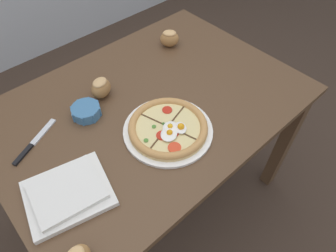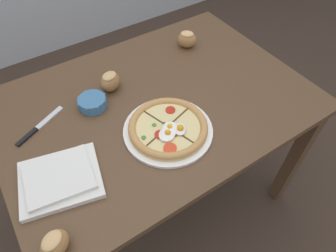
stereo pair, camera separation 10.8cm
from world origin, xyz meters
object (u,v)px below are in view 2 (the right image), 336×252
dining_table (156,118)px  knife_main (40,126)px  pizza (168,128)px  ramekin_bowl (92,102)px  bread_piece_near (54,244)px  napkin_folded (60,178)px  bread_piece_mid (187,39)px  bread_piece_far (110,81)px

dining_table → knife_main: bearing=165.2°
pizza → ramekin_bowl: size_ratio=2.83×
ramekin_bowl → knife_main: ramekin_bowl is taller
knife_main → bread_piece_near: bearing=-127.9°
napkin_folded → bread_piece_mid: 0.86m
knife_main → bread_piece_mid: bearing=-17.3°
ramekin_bowl → bread_piece_mid: 0.56m
ramekin_bowl → napkin_folded: (-0.23, -0.26, -0.01)m
napkin_folded → bread_piece_mid: bread_piece_mid is taller
dining_table → ramekin_bowl: 0.28m
dining_table → bread_piece_mid: bread_piece_mid is taller
napkin_folded → bread_piece_near: size_ratio=2.79×
dining_table → pizza: bearing=-105.5°
napkin_folded → knife_main: bearing=86.7°
ramekin_bowl → bread_piece_near: bread_piece_near is taller
dining_table → knife_main: size_ratio=6.00×
pizza → bread_piece_near: bread_piece_near is taller
ramekin_bowl → dining_table: bearing=-25.0°
bread_piece_far → knife_main: size_ratio=0.53×
pizza → bread_piece_near: (-0.49, -0.19, 0.02)m
dining_table → bread_piece_mid: 0.42m
ramekin_bowl → bread_piece_mid: bearing=13.2°
pizza → bread_piece_mid: bread_piece_mid is taller
pizza → napkin_folded: bearing=177.8°
ramekin_bowl → napkin_folded: 0.34m
ramekin_bowl → bread_piece_mid: bread_piece_mid is taller
napkin_folded → pizza: bearing=-2.2°
dining_table → ramekin_bowl: (-0.22, 0.10, 0.13)m
napkin_folded → bread_piece_mid: bearing=26.4°
bread_piece_near → knife_main: bread_piece_near is taller
pizza → bread_piece_far: (-0.07, 0.32, 0.02)m
napkin_folded → knife_main: 0.27m
ramekin_bowl → bread_piece_far: bread_piece_far is taller
bread_piece_mid → napkin_folded: bearing=-153.6°
dining_table → bread_piece_far: (-0.12, 0.16, 0.15)m
napkin_folded → knife_main: (0.02, 0.27, -0.01)m
ramekin_bowl → knife_main: bearing=177.1°
napkin_folded → bread_piece_near: bearing=-112.0°
dining_table → bread_piece_near: 0.66m
dining_table → bread_piece_mid: size_ratio=11.11×
pizza → knife_main: (-0.39, 0.28, -0.02)m
bread_piece_near → napkin_folded: bearing=68.0°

